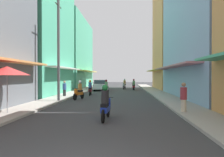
{
  "coord_description": "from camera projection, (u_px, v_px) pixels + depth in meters",
  "views": [
    {
      "loc": [
        1.1,
        -3.07,
        1.96
      ],
      "look_at": [
        -0.29,
        17.3,
        1.72
      ],
      "focal_mm": 32.26,
      "sensor_mm": 36.0,
      "label": 1
    }
  ],
  "objects": [
    {
      "name": "building_right_far",
      "position": [
        177.0,
        34.0,
        29.87
      ],
      "size": [
        7.05,
        9.42,
        16.58
      ],
      "color": "#D88C4C",
      "rests_on": "ground"
    },
    {
      "name": "sidewalk_right",
      "position": [
        162.0,
        95.0,
        20.12
      ],
      "size": [
        1.99,
        50.65,
        0.12
      ],
      "primitive_type": "cube",
      "color": "#9E9991",
      "rests_on": "ground"
    },
    {
      "name": "building_left_far",
      "position": [
        69.0,
        54.0,
        34.59
      ],
      "size": [
        7.05,
        13.98,
        11.61
      ],
      "color": "#4CB28C",
      "rests_on": "ground"
    },
    {
      "name": "motorbike_orange",
      "position": [
        79.0,
        91.0,
        16.98
      ],
      "size": [
        0.69,
        1.77,
        1.58
      ],
      "color": "black",
      "rests_on": "ground"
    },
    {
      "name": "ground_plane",
      "position": [
        115.0,
        95.0,
        20.44
      ],
      "size": [
        93.83,
        93.83,
        0.0
      ],
      "primitive_type": "plane",
      "color": "#38383A"
    },
    {
      "name": "sidewalk_left",
      "position": [
        69.0,
        95.0,
        20.76
      ],
      "size": [
        1.99,
        50.65,
        0.12
      ],
      "primitive_type": "cube",
      "color": "#ADA89E",
      "rests_on": "ground"
    },
    {
      "name": "pedestrian_crossing",
      "position": [
        64.0,
        89.0,
        18.66
      ],
      "size": [
        0.34,
        0.34,
        1.54
      ],
      "color": "#262628",
      "rests_on": "ground"
    },
    {
      "name": "motorbike_silver",
      "position": [
        124.0,
        85.0,
        30.15
      ],
      "size": [
        0.59,
        1.8,
        1.58
      ],
      "color": "black",
      "rests_on": "ground"
    },
    {
      "name": "motorbike_maroon",
      "position": [
        90.0,
        88.0,
        20.78
      ],
      "size": [
        0.55,
        1.81,
        1.58
      ],
      "color": "black",
      "rests_on": "ground"
    },
    {
      "name": "parked_car",
      "position": [
        101.0,
        85.0,
        27.61
      ],
      "size": [
        1.98,
        4.19,
        1.45
      ],
      "color": "silver",
      "rests_on": "ground"
    },
    {
      "name": "building_right_mid",
      "position": [
        212.0,
        31.0,
        17.78
      ],
      "size": [
        7.05,
        13.79,
        12.0
      ],
      "color": "#8CA5CC",
      "rests_on": "ground"
    },
    {
      "name": "utility_pole",
      "position": [
        59.0,
        49.0,
        15.2
      ],
      "size": [
        0.2,
        1.2,
        7.89
      ],
      "color": "#4C4C4F",
      "rests_on": "ground"
    },
    {
      "name": "motorbike_blue",
      "position": [
        106.0,
        104.0,
        9.0
      ],
      "size": [
        0.55,
        1.81,
        1.58
      ],
      "color": "black",
      "rests_on": "ground"
    },
    {
      "name": "motorbike_red",
      "position": [
        134.0,
        85.0,
        27.86
      ],
      "size": [
        0.55,
        1.81,
        1.58
      ],
      "color": "black",
      "rests_on": "ground"
    },
    {
      "name": "vendor_umbrella",
      "position": [
        7.0,
        71.0,
        10.07
      ],
      "size": [
        2.22,
        2.22,
        2.46
      ],
      "color": "#99999E",
      "rests_on": "ground"
    },
    {
      "name": "building_left_mid",
      "position": [
        35.0,
        17.0,
        21.7
      ],
      "size": [
        7.05,
        10.35,
        16.67
      ],
      "color": "#4CB28C",
      "rests_on": "ground"
    },
    {
      "name": "pedestrian_midway",
      "position": [
        184.0,
        98.0,
        10.43
      ],
      "size": [
        0.34,
        0.34,
        1.63
      ],
      "color": "beige",
      "rests_on": "ground"
    },
    {
      "name": "motorbike_white",
      "position": [
        106.0,
        87.0,
        22.9
      ],
      "size": [
        0.78,
        1.73,
        1.58
      ],
      "color": "black",
      "rests_on": "ground"
    }
  ]
}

